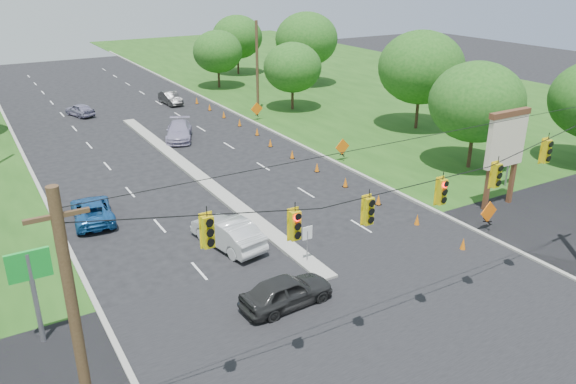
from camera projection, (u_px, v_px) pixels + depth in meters
ground at (383, 324)px, 23.60m from camera, size 160.00×160.00×0.00m
grass_right at (493, 122)px, 53.69m from camera, size 40.00×160.00×0.06m
cross_street at (383, 324)px, 23.60m from camera, size 160.00×14.00×0.02m
curb_left at (26, 163)px, 42.73m from camera, size 0.25×110.00×0.16m
curb_right at (260, 126)px, 52.26m from camera, size 0.25×110.00×0.16m
median at (195, 174)px, 40.33m from camera, size 1.00×34.00×0.18m
median_sign at (307, 237)px, 27.82m from camera, size 0.55×0.06×2.05m
signal_span at (408, 227)px, 20.90m from camera, size 25.60×0.32×9.00m
utility_pole_far_right at (257, 67)px, 55.68m from camera, size 0.28×0.28×9.00m
pylon_sign at (506, 144)px, 33.78m from camera, size 5.90×2.30×6.12m
cone_0 at (463, 244)px, 29.56m from camera, size 0.32×0.32×0.70m
cone_1 at (417, 220)px, 32.35m from camera, size 0.32×0.32×0.70m
cone_2 at (378, 200)px, 35.13m from camera, size 0.32×0.32×0.70m
cone_3 at (345, 182)px, 37.92m from camera, size 0.32×0.32×0.70m
cone_4 at (317, 167)px, 40.71m from camera, size 0.32×0.32×0.70m
cone_5 at (292, 154)px, 43.50m from camera, size 0.32×0.32×0.70m
cone_6 at (270, 143)px, 46.29m from camera, size 0.32×0.32×0.70m
cone_7 at (257, 132)px, 49.36m from camera, size 0.32×0.32×0.70m
cone_8 at (240, 123)px, 52.15m from camera, size 0.32×0.32×0.70m
cone_9 at (224, 114)px, 54.94m from camera, size 0.32×0.32×0.70m
cone_10 at (210, 107)px, 57.72m from camera, size 0.32×0.32×0.70m
cone_11 at (197, 101)px, 60.51m from camera, size 0.32×0.32×0.70m
work_sign_0 at (489, 213)px, 31.47m from camera, size 1.27×0.58×1.37m
work_sign_1 at (342, 148)px, 42.62m from camera, size 1.27×0.58×1.37m
work_sign_2 at (257, 109)px, 53.77m from camera, size 1.27×0.58×1.37m
tree_7 at (477, 102)px, 39.78m from camera, size 6.72×6.72×7.84m
tree_8 at (421, 67)px, 49.40m from camera, size 7.56×7.56×8.82m
tree_9 at (293, 67)px, 56.60m from camera, size 5.88×5.88×6.86m
tree_10 at (307, 39)px, 67.87m from camera, size 7.56×7.56×8.82m
tree_11 at (237, 37)px, 74.98m from camera, size 6.72×6.72×7.84m
tree_12 at (218, 52)px, 66.81m from camera, size 5.88×5.88×6.86m
black_sedan at (286, 291)px, 24.60m from camera, size 4.38×1.98×1.46m
white_sedan at (228, 232)px, 29.83m from camera, size 2.58×5.10×1.60m
blue_pickup at (92, 210)px, 32.85m from camera, size 2.69×4.95×1.32m
silver_car_far at (179, 131)px, 48.12m from camera, size 3.89×5.47×1.47m
silver_car_oncoming at (80, 110)px, 55.55m from camera, size 2.61×3.99×1.26m
dark_car_receding at (170, 98)px, 60.26m from camera, size 1.54×4.06×1.32m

